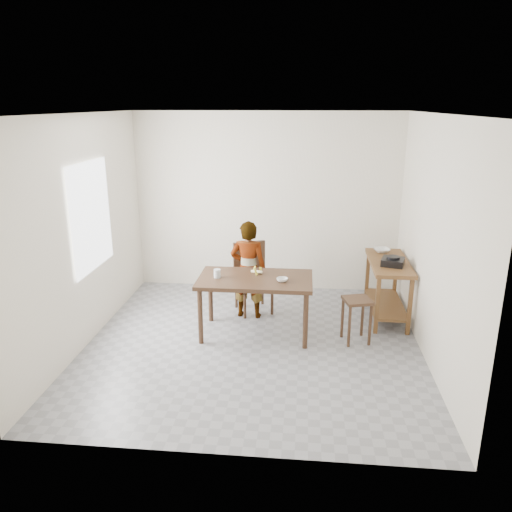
# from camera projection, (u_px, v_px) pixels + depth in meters

# --- Properties ---
(floor) EXTENTS (4.00, 4.00, 0.04)m
(floor) POSITION_uv_depth(u_px,v_px,m) (253.00, 346.00, 6.06)
(floor) COLOR gray
(floor) RESTS_ON ground
(ceiling) EXTENTS (4.00, 4.00, 0.04)m
(ceiling) POSITION_uv_depth(u_px,v_px,m) (252.00, 111.00, 5.26)
(ceiling) COLOR white
(ceiling) RESTS_ON wall_back
(wall_back) EXTENTS (4.00, 0.04, 2.70)m
(wall_back) POSITION_uv_depth(u_px,v_px,m) (266.00, 203.00, 7.58)
(wall_back) COLOR silver
(wall_back) RESTS_ON ground
(wall_front) EXTENTS (4.00, 0.04, 2.70)m
(wall_front) POSITION_uv_depth(u_px,v_px,m) (224.00, 306.00, 3.74)
(wall_front) COLOR silver
(wall_front) RESTS_ON ground
(wall_left) EXTENTS (0.04, 4.00, 2.70)m
(wall_left) POSITION_uv_depth(u_px,v_px,m) (82.00, 233.00, 5.85)
(wall_left) COLOR silver
(wall_left) RESTS_ON ground
(wall_right) EXTENTS (0.04, 4.00, 2.70)m
(wall_right) POSITION_uv_depth(u_px,v_px,m) (435.00, 242.00, 5.47)
(wall_right) COLOR silver
(wall_right) RESTS_ON ground
(window_pane) EXTENTS (0.02, 1.10, 1.30)m
(window_pane) POSITION_uv_depth(u_px,v_px,m) (91.00, 216.00, 5.99)
(window_pane) COLOR white
(window_pane) RESTS_ON wall_left
(dining_table) EXTENTS (1.40, 0.80, 0.75)m
(dining_table) POSITION_uv_depth(u_px,v_px,m) (255.00, 306.00, 6.23)
(dining_table) COLOR #3C2617
(dining_table) RESTS_ON floor
(prep_counter) EXTENTS (0.50, 1.20, 0.80)m
(prep_counter) POSITION_uv_depth(u_px,v_px,m) (387.00, 289.00, 6.73)
(prep_counter) COLOR brown
(prep_counter) RESTS_ON floor
(child) EXTENTS (0.51, 0.36, 1.34)m
(child) POSITION_uv_depth(u_px,v_px,m) (248.00, 270.00, 6.67)
(child) COLOR white
(child) RESTS_ON floor
(dining_chair) EXTENTS (0.61, 0.61, 0.96)m
(dining_chair) POSITION_uv_depth(u_px,v_px,m) (254.00, 279.00, 6.89)
(dining_chair) COLOR #3C2617
(dining_chair) RESTS_ON floor
(stool) EXTENTS (0.38, 0.38, 0.56)m
(stool) POSITION_uv_depth(u_px,v_px,m) (356.00, 320.00, 6.06)
(stool) COLOR #3C2617
(stool) RESTS_ON floor
(glass_tumbler) EXTENTS (0.11, 0.11, 0.11)m
(glass_tumbler) POSITION_uv_depth(u_px,v_px,m) (217.00, 273.00, 6.12)
(glass_tumbler) COLOR silver
(glass_tumbler) RESTS_ON dining_table
(small_bowl) EXTENTS (0.14, 0.14, 0.04)m
(small_bowl) POSITION_uv_depth(u_px,v_px,m) (282.00, 280.00, 5.99)
(small_bowl) COLOR silver
(small_bowl) RESTS_ON dining_table
(banana) EXTENTS (0.21, 0.18, 0.06)m
(banana) POSITION_uv_depth(u_px,v_px,m) (257.00, 271.00, 6.26)
(banana) COLOR #FFCD4B
(banana) RESTS_ON dining_table
(serving_bowl) EXTENTS (0.26, 0.26, 0.06)m
(serving_bowl) POSITION_uv_depth(u_px,v_px,m) (382.00, 250.00, 6.99)
(serving_bowl) COLOR silver
(serving_bowl) RESTS_ON prep_counter
(gas_burner) EXTENTS (0.34, 0.34, 0.09)m
(gas_burner) POSITION_uv_depth(u_px,v_px,m) (393.00, 262.00, 6.42)
(gas_burner) COLOR black
(gas_burner) RESTS_ON prep_counter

